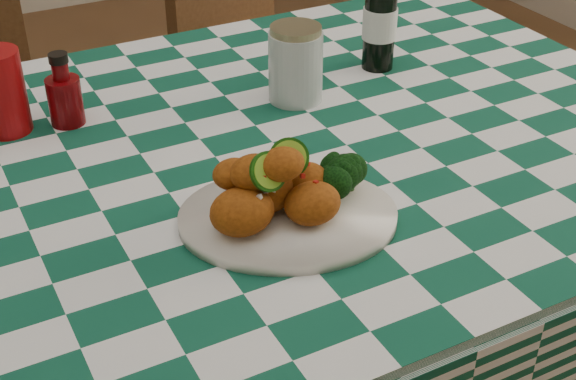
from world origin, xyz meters
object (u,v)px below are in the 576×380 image
fried_chicken_pile (279,182)px  wooden_chair_right (276,111)px  plate (288,218)px  ketchup_bottle (63,89)px  mason_jar (296,64)px  beer_bottle (381,11)px  red_tumbler (1,92)px  dining_table (226,339)px

fried_chicken_pile → wooden_chair_right: (0.47, 0.94, -0.43)m
plate → ketchup_bottle: ketchup_bottle is taller
plate → mason_jar: mason_jar is taller
fried_chicken_pile → mason_jar: size_ratio=1.20×
beer_bottle → wooden_chair_right: size_ratio=0.27×
red_tumbler → wooden_chair_right: (0.75, 0.48, -0.43)m
fried_chicken_pile → ketchup_bottle: bearing=112.3°
ketchup_bottle → wooden_chair_right: ketchup_bottle is taller
red_tumbler → dining_table: bearing=-41.8°
plate → fried_chicken_pile: fried_chicken_pile is taller
dining_table → red_tumbler: 0.59m
ketchup_bottle → mason_jar: 0.40m
plate → wooden_chair_right: (0.46, 0.94, -0.37)m
red_tumbler → wooden_chair_right: red_tumbler is taller
dining_table → red_tumbler: (-0.27, 0.24, 0.46)m
dining_table → red_tumbler: red_tumbler is taller
dining_table → wooden_chair_right: size_ratio=1.95×
fried_chicken_pile → red_tumbler: bearing=121.1°
beer_bottle → wooden_chair_right: (0.06, 0.55, -0.47)m
plate → beer_bottle: size_ratio=1.35×
fried_chicken_pile → ketchup_bottle: size_ratio=1.31×
dining_table → fried_chicken_pile: bearing=-89.0°
fried_chicken_pile → mason_jar: mason_jar is taller
dining_table → wooden_chair_right: bearing=56.8°
plate → mason_jar: 0.39m
beer_bottle → red_tumbler: bearing=174.0°
red_tumbler → mason_jar: bearing=-14.1°
red_tumbler → beer_bottle: 0.70m
red_tumbler → mason_jar: (0.48, -0.12, -0.00)m
dining_table → ketchup_bottle: 0.54m
red_tumbler → fried_chicken_pile: bearing=-58.9°
ketchup_bottle → wooden_chair_right: (0.65, 0.50, -0.42)m
fried_chicken_pile → ketchup_bottle: (-0.18, 0.44, -0.01)m
wooden_chair_right → mason_jar: bearing=-138.4°
fried_chicken_pile → beer_bottle: 0.57m
red_tumbler → beer_bottle: bearing=-6.0°
red_tumbler → wooden_chair_right: bearing=32.7°
red_tumbler → wooden_chair_right: 0.99m
fried_chicken_pile → red_tumbler: (-0.28, 0.46, -0.00)m
fried_chicken_pile → beer_bottle: bearing=43.1°
fried_chicken_pile → wooden_chair_right: 1.13m
plate → red_tumbler: bearing=122.3°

